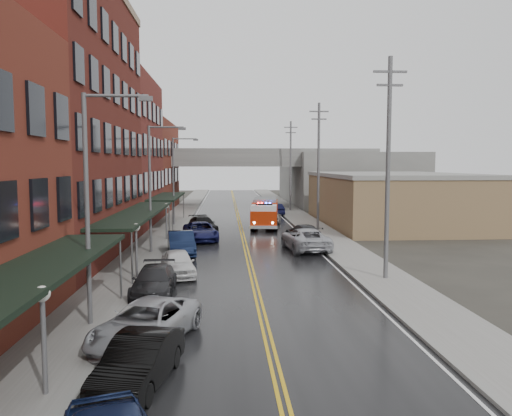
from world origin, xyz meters
name	(u,v)px	position (x,y,z in m)	size (l,w,h in m)	color
road	(244,240)	(0.00, 30.00, 0.01)	(11.00, 160.00, 0.02)	black
sidewalk_left	(156,240)	(-7.30, 30.00, 0.07)	(3.00, 160.00, 0.15)	slate
sidewalk_right	(330,238)	(7.30, 30.00, 0.07)	(3.00, 160.00, 0.15)	slate
curb_left	(176,240)	(-5.65, 30.00, 0.07)	(0.30, 160.00, 0.15)	gray
curb_right	(311,239)	(5.65, 30.00, 0.07)	(0.30, 160.00, 0.15)	gray
brick_building_b	(48,124)	(-13.30, 23.00, 9.00)	(9.00, 20.00, 18.00)	#4F1C15
brick_building_c	(109,153)	(-13.30, 40.50, 7.50)	(9.00, 15.00, 15.00)	maroon
brick_building_far	(139,167)	(-13.30, 58.00, 6.00)	(9.00, 20.00, 12.00)	brown
tan_building	(392,201)	(16.00, 40.00, 2.50)	(14.00, 22.00, 5.00)	olive
right_far_block	(344,178)	(18.00, 70.00, 4.00)	(18.00, 30.00, 8.00)	slate
awning_0	(29,275)	(-7.49, 4.00, 2.99)	(2.60, 16.00, 3.09)	black
awning_1	(138,213)	(-7.49, 23.00, 2.99)	(2.60, 18.00, 3.09)	black
awning_2	(167,197)	(-7.49, 40.50, 2.99)	(2.60, 13.00, 3.09)	black
globe_lamp_0	(43,315)	(-6.40, 2.00, 2.31)	(0.44, 0.44, 3.12)	#59595B
globe_lamp_1	(136,238)	(-6.40, 16.00, 2.31)	(0.44, 0.44, 3.12)	#59595B
globe_lamp_2	(166,213)	(-6.40, 30.00, 2.31)	(0.44, 0.44, 3.12)	#59595B
street_lamp_0	(93,194)	(-6.55, 8.00, 5.19)	(2.64, 0.22, 9.00)	#59595B
street_lamp_1	(153,181)	(-6.55, 24.00, 5.19)	(2.64, 0.22, 9.00)	#59595B
street_lamp_2	(176,175)	(-6.55, 40.00, 5.19)	(2.64, 0.22, 9.00)	#59595B
utility_pole_0	(388,165)	(7.20, 15.00, 6.31)	(1.80, 0.24, 12.00)	#59595B
utility_pole_1	(318,164)	(7.20, 35.00, 6.31)	(1.80, 0.24, 12.00)	#59595B
utility_pole_2	(291,164)	(7.20, 55.00, 6.31)	(1.80, 0.24, 12.00)	#59595B
overpass	(236,167)	(0.00, 62.00, 5.99)	(40.00, 10.00, 7.50)	slate
fire_truck	(265,212)	(2.42, 38.09, 1.56)	(3.87, 8.13, 2.88)	#A82407
parked_car_left_1	(139,361)	(-4.01, 2.69, 0.72)	(1.52, 4.36, 1.44)	black
parked_car_left_2	(146,323)	(-4.33, 6.05, 0.74)	(2.46, 5.32, 1.48)	#A8AAB0
parked_car_left_3	(154,281)	(-4.99, 12.68, 0.69)	(1.93, 4.74, 1.38)	#242426
parked_car_left_4	(178,263)	(-4.23, 16.80, 0.74)	(1.75, 4.34, 1.48)	silver
parked_car_left_5	(181,243)	(-4.62, 23.40, 0.82)	(1.74, 4.98, 1.64)	#0E1833
parked_car_left_6	(200,231)	(-3.60, 29.96, 0.77)	(2.55, 5.53, 1.54)	#121546
parked_car_left_7	(203,225)	(-3.62, 34.80, 0.74)	(2.08, 5.11, 1.48)	black
parked_car_right_0	(305,239)	(4.35, 24.76, 0.83)	(2.75, 5.97, 1.66)	#ABACB3
parked_car_right_1	(303,232)	(5.00, 29.80, 0.66)	(1.85, 4.55, 1.32)	#28282A
parked_car_right_2	(273,217)	(3.60, 41.80, 0.67)	(1.59, 3.95, 1.35)	#BCBCBC
parked_car_right_3	(275,209)	(4.61, 50.24, 0.72)	(1.52, 4.37, 1.44)	black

